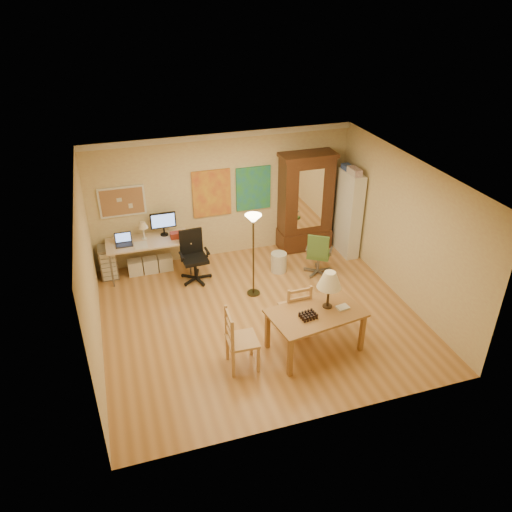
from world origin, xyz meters
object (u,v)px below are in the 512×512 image
object	(u,v)px
computer_desk	(150,252)
office_chair_black	(195,267)
dining_table	(321,303)
armoire	(305,208)
bookshelf	(349,214)
office_chair_green	(318,263)

from	to	relation	value
computer_desk	office_chair_black	bearing A→B (deg)	-34.82
dining_table	office_chair_black	bearing A→B (deg)	119.43
armoire	bookshelf	bearing A→B (deg)	-33.06
office_chair_green	bookshelf	distance (m)	1.35
office_chair_green	armoire	distance (m)	1.38
office_chair_green	bookshelf	world-z (taller)	bookshelf
bookshelf	office_chair_black	bearing A→B (deg)	-177.97
armoire	bookshelf	world-z (taller)	armoire
office_chair_black	armoire	xyz separation A→B (m)	(2.61, 0.63, 0.67)
dining_table	bookshelf	size ratio (longest dim) A/B	0.85
computer_desk	office_chair_green	xyz separation A→B (m)	(3.23, -1.10, -0.20)
office_chair_green	armoire	size ratio (longest dim) A/B	0.44
office_chair_black	bookshelf	xyz separation A→B (m)	(3.40, 0.12, 0.65)
office_chair_green	bookshelf	xyz separation A→B (m)	(0.96, 0.67, 0.67)
dining_table	office_chair_green	size ratio (longest dim) A/B	1.66
office_chair_black	bookshelf	bearing A→B (deg)	2.03
dining_table	office_chair_green	xyz separation A→B (m)	(0.93, 2.13, -0.62)
armoire	bookshelf	size ratio (longest dim) A/B	1.17
office_chair_black	armoire	distance (m)	2.77
bookshelf	armoire	bearing A→B (deg)	146.94
office_chair_green	armoire	xyz separation A→B (m)	(0.17, 1.18, 0.69)
armoire	office_chair_green	bearing A→B (deg)	-98.21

